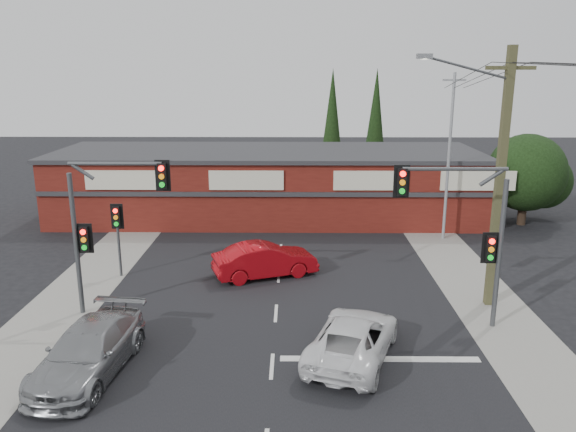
{
  "coord_description": "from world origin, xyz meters",
  "views": [
    {
      "loc": [
        0.69,
        -18.01,
        9.17
      ],
      "look_at": [
        0.46,
        3.0,
        3.64
      ],
      "focal_mm": 35.0,
      "sensor_mm": 36.0,
      "label": 1
    }
  ],
  "objects_px": {
    "white_suv": "(353,338)",
    "shop_building": "(268,183)",
    "utility_pole": "(497,172)",
    "red_sedan": "(265,260)",
    "silver_suv": "(89,351)"
  },
  "relations": [
    {
      "from": "white_suv",
      "to": "shop_building",
      "type": "bearing_deg",
      "value": -59.47
    },
    {
      "from": "utility_pole",
      "to": "shop_building",
      "type": "bearing_deg",
      "value": 123.76
    },
    {
      "from": "red_sedan",
      "to": "utility_pole",
      "type": "relative_size",
      "value": 0.47
    },
    {
      "from": "white_suv",
      "to": "utility_pole",
      "type": "height_order",
      "value": "utility_pole"
    },
    {
      "from": "silver_suv",
      "to": "red_sedan",
      "type": "distance_m",
      "value": 9.87
    },
    {
      "from": "silver_suv",
      "to": "shop_building",
      "type": "relative_size",
      "value": 0.19
    },
    {
      "from": "red_sedan",
      "to": "utility_pole",
      "type": "xyz_separation_m",
      "value": [
        8.98,
        -3.06,
        4.62
      ]
    },
    {
      "from": "white_suv",
      "to": "shop_building",
      "type": "relative_size",
      "value": 0.18
    },
    {
      "from": "shop_building",
      "to": "utility_pole",
      "type": "distance_m",
      "value": 17.15
    },
    {
      "from": "white_suv",
      "to": "red_sedan",
      "type": "xyz_separation_m",
      "value": [
        -3.23,
        7.41,
        0.08
      ]
    },
    {
      "from": "white_suv",
      "to": "silver_suv",
      "type": "height_order",
      "value": "silver_suv"
    },
    {
      "from": "white_suv",
      "to": "utility_pole",
      "type": "bearing_deg",
      "value": -123.47
    },
    {
      "from": "silver_suv",
      "to": "red_sedan",
      "type": "bearing_deg",
      "value": 66.22
    },
    {
      "from": "white_suv",
      "to": "silver_suv",
      "type": "bearing_deg",
      "value": 26.87
    },
    {
      "from": "red_sedan",
      "to": "silver_suv",
      "type": "bearing_deg",
      "value": 128.92
    }
  ]
}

